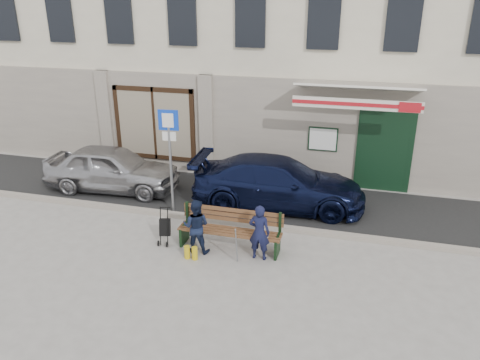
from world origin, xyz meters
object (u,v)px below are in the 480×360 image
at_px(parking_sign, 170,145).
at_px(bench, 228,230).
at_px(car_silver, 112,168).
at_px(stroller, 165,228).
at_px(man, 259,232).
at_px(woman, 196,226).
at_px(car_navy, 278,183).

xyz_separation_m(parking_sign, bench, (1.96, -1.42, -1.46)).
xyz_separation_m(car_silver, stroller, (2.83, -2.64, -0.29)).
bearing_deg(man, woman, 3.71).
bearing_deg(man, parking_sign, -30.26).
height_order(bench, man, man).
bearing_deg(man, car_silver, -27.07).
xyz_separation_m(bench, woman, (-0.65, -0.32, 0.18)).
height_order(car_navy, bench, car_navy).
relative_size(car_navy, man, 3.65).
height_order(bench, woman, woman).
bearing_deg(car_silver, stroller, -136.65).
xyz_separation_m(car_silver, bench, (4.34, -2.49, -0.22)).
distance_m(woman, stroller, 0.90).
relative_size(car_silver, stroller, 4.50).
height_order(car_silver, woman, car_silver).
bearing_deg(car_navy, woman, 152.42).
relative_size(woman, stroller, 1.44).
distance_m(car_navy, man, 2.89).
bearing_deg(car_silver, bench, -123.51).
xyz_separation_m(car_navy, bench, (-0.67, -2.64, -0.23)).
relative_size(car_silver, woman, 3.11).
xyz_separation_m(car_silver, parking_sign, (2.38, -1.06, 1.24)).
bearing_deg(woman, parking_sign, -56.70).
height_order(bench, stroller, bench).
xyz_separation_m(man, stroller, (-2.30, 0.10, -0.26)).
relative_size(man, stroller, 1.46).
relative_size(car_silver, parking_sign, 1.40).
relative_size(car_navy, woman, 3.70).
xyz_separation_m(woman, stroller, (-0.85, 0.17, -0.25)).
distance_m(car_navy, woman, 3.24).
bearing_deg(car_navy, car_silver, 88.28).
bearing_deg(bench, parking_sign, 144.05).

